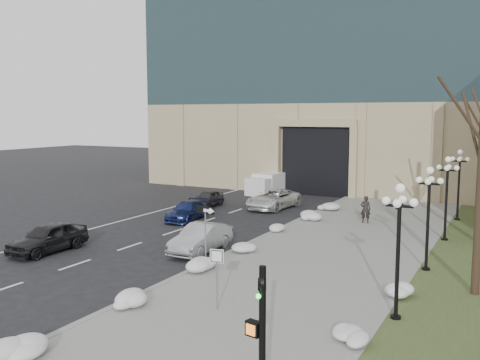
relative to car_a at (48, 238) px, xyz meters
The scene contains 28 objects.
ground 11.89m from the car_a, 36.97° to the right, with size 160.00×160.00×0.00m, color black.
sidewalk 14.70m from the car_a, 27.86° to the left, with size 9.00×40.00×0.12m, color gray.
curb 10.93m from the car_a, 38.97° to the left, with size 0.30×40.00×0.14m, color gray.
grass_strip 20.67m from the car_a, 19.40° to the left, with size 4.00×40.00×0.10m, color #394623.
office_tower 41.22m from the car_a, 78.41° to the left, with size 40.00×24.70×36.00m.
car_a is the anchor object (origin of this frame).
car_b 7.87m from the car_a, 27.47° to the left, with size 1.53×4.38×1.44m, color #9C9EA3.
car_c 10.52m from the car_a, 80.81° to the left, with size 1.71×4.21×1.22m, color navy.
car_d 17.79m from the car_a, 73.66° to the left, with size 2.40×5.21×1.45m, color white.
car_e 15.40m from the car_a, 89.11° to the left, with size 1.50×3.73×1.27m, color #2E2E33.
pedestrian 19.19m from the car_a, 48.64° to the left, with size 0.64×0.42×1.76m, color black.
box_truck 24.19m from the car_a, 85.97° to the left, with size 2.54×6.12×1.90m.
one_way_sign 9.08m from the car_a, ahead, with size 1.07×0.33×2.87m.
keep_sign 12.45m from the car_a, 15.38° to the right, with size 0.49×0.17×2.31m.
traffic_signal 18.94m from the car_a, 29.15° to the right, with size 0.66×0.88×3.85m.
snow_clump_a 12.92m from the car_a, 46.45° to the right, with size 1.10×1.60×0.36m, color silver.
snow_clump_b 10.06m from the car_a, 28.35° to the right, with size 1.10×1.60×0.36m, color silver.
snow_clump_c 8.64m from the car_a, ahead, with size 1.10×1.60×0.36m, color silver.
snow_clump_d 9.97m from the car_a, 24.80° to the left, with size 1.10×1.60×0.36m, color silver.
snow_clump_e 12.58m from the car_a, 45.80° to the left, with size 1.10×1.60×0.36m, color silver.
snow_clump_f 16.28m from the car_a, 55.77° to the left, with size 1.10×1.60×0.36m, color silver.
snow_clump_g 20.18m from the car_a, 63.61° to the left, with size 1.10×1.60×0.36m, color silver.
snow_clump_h 17.22m from the car_a, 12.17° to the right, with size 1.10×1.60×0.36m, color silver.
snow_clump_i 17.44m from the car_a, ahead, with size 1.10×1.60×0.36m, color silver.
lamppost_a 17.97m from the car_a, ahead, with size 1.18×1.18×4.76m.
lamppost_b 18.72m from the car_a, 16.78° to the left, with size 1.18×1.18×4.76m.
lamppost_c 21.50m from the car_a, 33.70° to the left, with size 1.18×1.18×4.76m.
lamppost_d 25.67m from the car_a, 45.92° to the left, with size 1.18×1.18×4.76m.
Camera 1 is at (11.76, -12.03, 7.03)m, focal length 40.00 mm.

